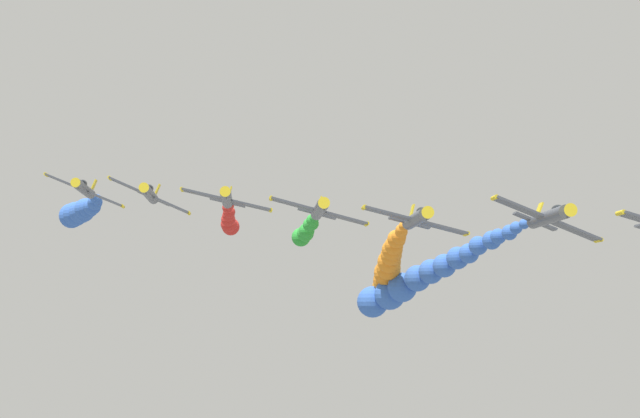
# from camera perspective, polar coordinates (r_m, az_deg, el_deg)

# --- Properties ---
(airplane_left_inner) EXTENTS (9.00, 10.35, 3.90)m
(airplane_left_inner) POSITION_cam_1_polar(r_m,az_deg,el_deg) (83.32, 12.86, -0.43)
(airplane_left_inner) COLOR #474C56
(smoke_trail_left_inner) EXTENTS (12.59, 27.38, 8.68)m
(smoke_trail_left_inner) POSITION_cam_1_polar(r_m,az_deg,el_deg) (107.21, 5.33, -4.08)
(smoke_trail_left_inner) COLOR blue
(airplane_right_inner) EXTENTS (9.36, 10.35, 3.17)m
(airplane_right_inner) POSITION_cam_1_polar(r_m,az_deg,el_deg) (87.00, 5.50, -0.54)
(airplane_right_inner) COLOR #474C56
(smoke_trail_right_inner) EXTENTS (3.55, 22.24, 7.27)m
(smoke_trail_right_inner) POSITION_cam_1_polar(r_m,az_deg,el_deg) (108.71, 3.94, -3.47)
(smoke_trail_right_inner) COLOR orange
(airplane_left_outer) EXTENTS (9.34, 10.35, 3.21)m
(airplane_left_outer) POSITION_cam_1_polar(r_m,az_deg,el_deg) (92.70, -0.01, -0.01)
(airplane_left_outer) COLOR #474C56
(smoke_trail_left_outer) EXTENTS (2.51, 12.62, 2.65)m
(smoke_trail_left_outer) POSITION_cam_1_polar(r_m,az_deg,el_deg) (107.43, -0.80, -1.26)
(smoke_trail_left_outer) COLOR green
(airplane_right_outer) EXTENTS (9.40, 10.35, 3.07)m
(airplane_right_outer) POSITION_cam_1_polar(r_m,az_deg,el_deg) (101.59, -5.31, 0.63)
(airplane_right_outer) COLOR #474C56
(smoke_trail_right_outer) EXTENTS (2.18, 12.59, 2.89)m
(smoke_trail_right_outer) POSITION_cam_1_polar(r_m,az_deg,el_deg) (116.31, -5.16, -0.67)
(smoke_trail_right_outer) COLOR red
(airplane_trailing) EXTENTS (8.90, 10.35, 4.16)m
(airplane_trailing) POSITION_cam_1_polar(r_m,az_deg,el_deg) (108.30, -9.64, 0.85)
(airplane_trailing) COLOR #474C56
(airplane_high_slot) EXTENTS (8.98, 10.35, 3.96)m
(airplane_high_slot) POSITION_cam_1_polar(r_m,az_deg,el_deg) (114.90, -13.22, 1.12)
(airplane_high_slot) COLOR #474C56
(smoke_trail_high_slot) EXTENTS (8.52, 23.70, 3.49)m
(smoke_trail_high_slot) POSITION_cam_1_polar(r_m,az_deg,el_deg) (138.30, -13.36, -0.11)
(smoke_trail_high_slot) COLOR blue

